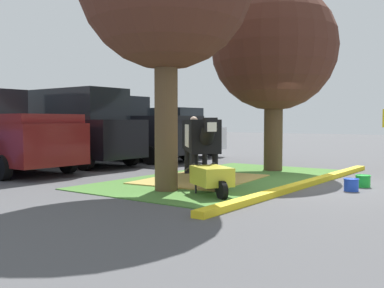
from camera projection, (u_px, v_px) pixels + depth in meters
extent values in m
plane|color=#4C4C4F|center=(313.00, 185.00, 10.53)|extent=(80.00, 80.00, 0.00)
cube|color=#477A33|center=(225.00, 179.00, 11.63)|extent=(7.40, 4.04, 0.02)
cube|color=yellow|center=(306.00, 183.00, 10.35)|extent=(8.60, 0.24, 0.12)
cube|color=tan|center=(202.00, 179.00, 11.35)|extent=(3.44, 2.73, 0.04)
cylinder|color=brown|center=(166.00, 118.00, 9.53)|extent=(0.49, 0.49, 3.10)
cylinder|color=#4C3823|center=(273.00, 131.00, 13.47)|extent=(0.55, 0.55, 2.35)
sphere|color=#4C281E|center=(274.00, 47.00, 13.34)|extent=(3.69, 3.69, 3.69)
cube|color=black|center=(200.00, 135.00, 11.59)|extent=(2.17, 2.07, 0.80)
cube|color=white|center=(201.00, 136.00, 11.44)|extent=(1.15, 1.14, 0.56)
cylinder|color=black|center=(208.00, 133.00, 10.26)|extent=(0.68, 0.67, 0.58)
cube|color=black|center=(210.00, 125.00, 9.94)|extent=(0.50, 0.49, 0.32)
cube|color=white|center=(212.00, 127.00, 9.74)|extent=(0.22, 0.23, 0.20)
cylinder|color=black|center=(215.00, 168.00, 10.80)|extent=(0.14, 0.14, 0.72)
cylinder|color=black|center=(195.00, 169.00, 10.74)|extent=(0.14, 0.14, 0.72)
cylinder|color=black|center=(205.00, 162.00, 12.51)|extent=(0.14, 0.14, 0.72)
cylinder|color=black|center=(187.00, 162.00, 12.45)|extent=(0.14, 0.14, 0.72)
cylinder|color=black|center=(194.00, 143.00, 12.79)|extent=(0.06, 0.06, 0.70)
ellipsoid|color=black|center=(219.00, 178.00, 9.98)|extent=(1.20, 0.86, 0.48)
cube|color=black|center=(214.00, 180.00, 9.39)|extent=(0.34, 0.29, 0.22)
cube|color=silver|center=(213.00, 181.00, 9.28)|extent=(0.09, 0.12, 0.16)
cylinder|color=black|center=(225.00, 188.00, 9.60)|extent=(0.36, 0.23, 0.10)
cylinder|color=black|center=(194.00, 158.00, 13.12)|extent=(0.26, 0.26, 0.82)
cylinder|color=#9E7F5B|center=(194.00, 134.00, 13.08)|extent=(0.34, 0.34, 0.57)
sphere|color=beige|center=(194.00, 120.00, 13.06)|extent=(0.22, 0.22, 0.22)
cylinder|color=#9E7F5B|center=(201.00, 133.00, 13.03)|extent=(0.09, 0.09, 0.54)
cylinder|color=#9E7F5B|center=(186.00, 133.00, 13.13)|extent=(0.09, 0.09, 0.54)
cube|color=gold|center=(212.00, 176.00, 8.98)|extent=(1.00, 1.08, 0.36)
cylinder|color=black|center=(222.00, 191.00, 8.53)|extent=(0.28, 0.36, 0.36)
cylinder|color=black|center=(216.00, 187.00, 9.36)|extent=(0.04, 0.04, 0.24)
cylinder|color=black|center=(196.00, 188.00, 9.20)|extent=(0.04, 0.04, 0.24)
cylinder|color=black|center=(209.00, 166.00, 9.66)|extent=(0.33, 0.46, 0.23)
cylinder|color=black|center=(190.00, 167.00, 9.51)|extent=(0.33, 0.46, 0.23)
cylinder|color=blue|center=(351.00, 185.00, 9.62)|extent=(0.30, 0.30, 0.26)
torus|color=blue|center=(351.00, 179.00, 9.61)|extent=(0.32, 0.32, 0.02)
cylinder|color=green|center=(363.00, 181.00, 10.21)|extent=(0.32, 0.32, 0.26)
torus|color=green|center=(363.00, 176.00, 10.20)|extent=(0.34, 0.34, 0.02)
cube|color=maroon|center=(1.00, 142.00, 13.11)|extent=(2.13, 5.45, 1.10)
cube|color=maroon|center=(25.00, 119.00, 12.34)|extent=(1.96, 2.74, 0.24)
cylinder|color=black|center=(1.00, 156.00, 15.00)|extent=(0.23, 0.64, 0.64)
cylinder|color=black|center=(2.00, 168.00, 11.28)|extent=(0.23, 0.64, 0.64)
cylinder|color=black|center=(68.00, 162.00, 12.87)|extent=(0.23, 0.64, 0.64)
cube|color=black|center=(78.00, 138.00, 15.15)|extent=(2.01, 4.64, 1.20)
cube|color=black|center=(78.00, 105.00, 15.10)|extent=(1.75, 3.24, 1.00)
cylinder|color=black|center=(27.00, 155.00, 15.33)|extent=(0.23, 0.64, 0.64)
cylinder|color=black|center=(73.00, 152.00, 16.84)|extent=(0.23, 0.64, 0.64)
cylinder|color=black|center=(85.00, 160.00, 13.52)|extent=(0.23, 0.64, 0.64)
cylinder|color=black|center=(131.00, 156.00, 15.03)|extent=(0.23, 0.64, 0.64)
cube|color=black|center=(134.00, 137.00, 17.19)|extent=(2.13, 5.45, 1.10)
cube|color=black|center=(117.00, 110.00, 17.71)|extent=(1.88, 1.84, 1.00)
cube|color=black|center=(158.00, 119.00, 16.42)|extent=(1.96, 2.74, 0.24)
cylinder|color=black|center=(83.00, 151.00, 17.49)|extent=(0.23, 0.64, 0.64)
cylinder|color=black|center=(121.00, 149.00, 19.08)|extent=(0.23, 0.64, 0.64)
cylinder|color=black|center=(151.00, 155.00, 15.36)|extent=(0.23, 0.64, 0.64)
cylinder|color=black|center=(187.00, 152.00, 16.95)|extent=(0.23, 0.64, 0.64)
cube|color=silver|center=(172.00, 138.00, 19.36)|extent=(1.90, 4.44, 0.90)
cube|color=black|center=(172.00, 118.00, 19.31)|extent=(1.64, 2.24, 0.80)
cylinder|color=black|center=(133.00, 148.00, 19.53)|extent=(0.23, 0.64, 0.64)
cylinder|color=black|center=(160.00, 146.00, 20.96)|extent=(0.23, 0.64, 0.64)
cylinder|color=black|center=(185.00, 151.00, 17.80)|extent=(0.23, 0.64, 0.64)
cylinder|color=black|center=(211.00, 148.00, 19.23)|extent=(0.23, 0.64, 0.64)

